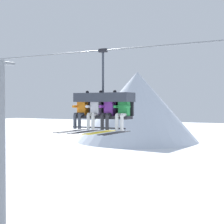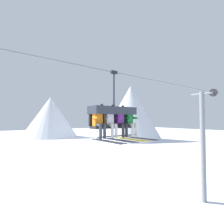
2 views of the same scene
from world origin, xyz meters
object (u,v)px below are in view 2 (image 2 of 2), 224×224
(skier_white, at_px, (111,121))
(skier_green, at_px, (131,121))
(lift_tower_far, at_px, (203,143))
(skier_orange, at_px, (99,121))
(chairlift_chair, at_px, (113,114))
(skier_purple, at_px, (121,121))

(skier_white, bearing_deg, skier_green, -0.38)
(lift_tower_far, bearing_deg, skier_orange, -174.54)
(lift_tower_far, distance_m, chairlift_chair, 9.12)
(skier_purple, bearing_deg, skier_orange, 180.00)
(chairlift_chair, distance_m, skier_green, 0.86)
(chairlift_chair, height_order, skier_white, chairlift_chair)
(skier_purple, height_order, skier_green, skier_purple)
(skier_orange, distance_m, skier_white, 0.52)
(chairlift_chair, relative_size, skier_orange, 1.53)
(chairlift_chair, xyz_separation_m, skier_green, (0.78, -0.22, -0.30))
(lift_tower_far, relative_size, skier_white, 4.80)
(skier_white, relative_size, skier_purple, 1.00)
(lift_tower_far, height_order, skier_green, lift_tower_far)
(chairlift_chair, relative_size, skier_white, 1.53)
(lift_tower_far, xyz_separation_m, skier_green, (-8.10, -0.93, 1.66))
(lift_tower_far, relative_size, chairlift_chair, 3.14)
(skier_purple, bearing_deg, lift_tower_far, 6.11)
(skier_orange, height_order, skier_purple, same)
(skier_white, bearing_deg, skier_purple, 0.00)
(skier_orange, bearing_deg, skier_white, 0.00)
(lift_tower_far, height_order, skier_orange, lift_tower_far)
(chairlift_chair, distance_m, skier_white, 0.44)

